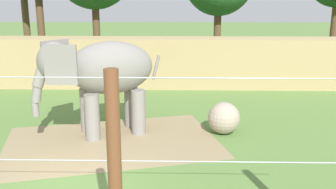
# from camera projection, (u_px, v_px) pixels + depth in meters

# --- Properties ---
(ground_plane) EXTENTS (120.00, 120.00, 0.00)m
(ground_plane) POSITION_uv_depth(u_px,v_px,m) (62.00, 188.00, 8.86)
(ground_plane) COLOR #5B7F3D
(dirt_patch) EXTENTS (7.24, 5.65, 0.01)m
(dirt_patch) POSITION_uv_depth(u_px,v_px,m) (112.00, 142.00, 11.68)
(dirt_patch) COLOR #937F5B
(dirt_patch) RESTS_ON ground
(embankment_wall) EXTENTS (36.00, 1.80, 2.40)m
(embankment_wall) POSITION_uv_depth(u_px,v_px,m) (123.00, 62.00, 18.77)
(embankment_wall) COLOR tan
(embankment_wall) RESTS_ON ground
(elephant) EXTENTS (3.87, 2.62, 3.07)m
(elephant) POSITION_uv_depth(u_px,v_px,m) (101.00, 73.00, 11.88)
(elephant) COLOR gray
(elephant) RESTS_ON ground
(enrichment_ball) EXTENTS (1.04, 1.04, 1.04)m
(enrichment_ball) POSITION_uv_depth(u_px,v_px,m) (224.00, 118.00, 12.30)
(enrichment_ball) COLOR tan
(enrichment_ball) RESTS_ON ground
(cable_fence) EXTENTS (11.99, 0.22, 3.34)m
(cable_fence) POSITION_uv_depth(u_px,v_px,m) (4.00, 173.00, 5.90)
(cable_fence) COLOR brown
(cable_fence) RESTS_ON ground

